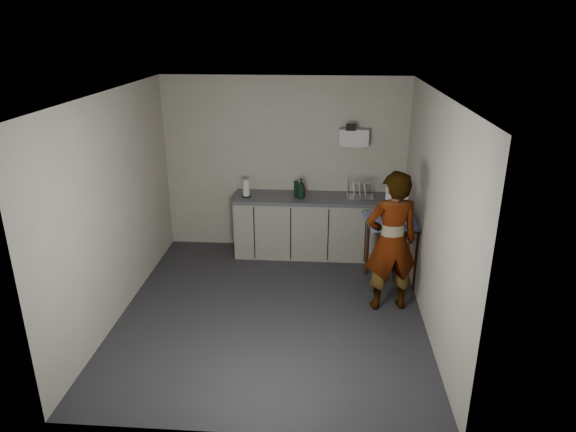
# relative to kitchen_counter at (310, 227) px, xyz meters

# --- Properties ---
(ground) EXTENTS (4.00, 4.00, 0.00)m
(ground) POSITION_rel_kitchen_counter_xyz_m (-0.40, -1.70, -0.43)
(ground) COLOR #2B2A30
(ground) RESTS_ON ground
(wall_back) EXTENTS (3.60, 0.02, 2.60)m
(wall_back) POSITION_rel_kitchen_counter_xyz_m (-0.40, 0.29, 0.87)
(wall_back) COLOR beige
(wall_back) RESTS_ON ground
(wall_right) EXTENTS (0.02, 4.00, 2.60)m
(wall_right) POSITION_rel_kitchen_counter_xyz_m (1.39, -1.70, 0.87)
(wall_right) COLOR beige
(wall_right) RESTS_ON ground
(wall_left) EXTENTS (0.02, 4.00, 2.60)m
(wall_left) POSITION_rel_kitchen_counter_xyz_m (-2.19, -1.70, 0.87)
(wall_left) COLOR beige
(wall_left) RESTS_ON ground
(ceiling) EXTENTS (3.60, 4.00, 0.01)m
(ceiling) POSITION_rel_kitchen_counter_xyz_m (-0.40, -1.70, 2.17)
(ceiling) COLOR white
(ceiling) RESTS_ON wall_back
(kitchen_counter) EXTENTS (2.24, 0.62, 0.91)m
(kitchen_counter) POSITION_rel_kitchen_counter_xyz_m (0.00, 0.00, 0.00)
(kitchen_counter) COLOR black
(kitchen_counter) RESTS_ON ground
(wall_shelf) EXTENTS (0.42, 0.18, 0.37)m
(wall_shelf) POSITION_rel_kitchen_counter_xyz_m (0.60, 0.22, 1.32)
(wall_shelf) COLOR white
(wall_shelf) RESTS_ON ground
(side_table) EXTENTS (0.80, 0.80, 0.91)m
(side_table) POSITION_rel_kitchen_counter_xyz_m (1.10, -0.85, 0.37)
(side_table) COLOR #371E0C
(side_table) RESTS_ON ground
(standing_man) EXTENTS (0.70, 0.53, 1.74)m
(standing_man) POSITION_rel_kitchen_counter_xyz_m (1.00, -1.49, 0.44)
(standing_man) COLOR #B2A593
(standing_man) RESTS_ON ground
(soap_bottle) EXTENTS (0.16, 0.16, 0.30)m
(soap_bottle) POSITION_rel_kitchen_counter_xyz_m (-0.14, -0.07, 0.63)
(soap_bottle) COLOR black
(soap_bottle) RESTS_ON kitchen_counter
(soda_can) EXTENTS (0.07, 0.07, 0.13)m
(soda_can) POSITION_rel_kitchen_counter_xyz_m (-0.11, 0.02, 0.55)
(soda_can) COLOR red
(soda_can) RESTS_ON kitchen_counter
(dark_bottle) EXTENTS (0.07, 0.07, 0.24)m
(dark_bottle) POSITION_rel_kitchen_counter_xyz_m (-0.21, -0.02, 0.60)
(dark_bottle) COLOR black
(dark_bottle) RESTS_ON kitchen_counter
(paper_towel) EXTENTS (0.14, 0.14, 0.25)m
(paper_towel) POSITION_rel_kitchen_counter_xyz_m (-0.94, -0.06, 0.60)
(paper_towel) COLOR black
(paper_towel) RESTS_ON kitchen_counter
(dish_rack) EXTENTS (0.39, 0.29, 0.27)m
(dish_rack) POSITION_rel_kitchen_counter_xyz_m (0.71, 0.01, 0.55)
(dish_rack) COLOR silver
(dish_rack) RESTS_ON kitchen_counter
(bakery_box) EXTENTS (0.29, 0.31, 0.41)m
(bakery_box) POSITION_rel_kitchen_counter_xyz_m (1.14, -0.85, 0.58)
(bakery_box) COLOR white
(bakery_box) RESTS_ON side_table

